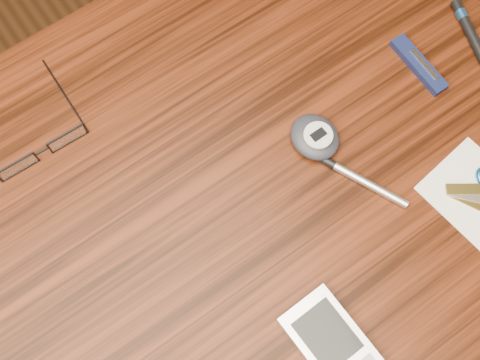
{
  "coord_description": "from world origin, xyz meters",
  "views": [
    {
      "loc": [
        -0.08,
        -0.18,
        1.44
      ],
      "look_at": [
        0.06,
        0.02,
        0.76
      ],
      "focal_mm": 45.0,
      "sensor_mm": 36.0,
      "label": 1
    }
  ],
  "objects_px": {
    "desk": "(211,245)",
    "pedometer": "(315,137)",
    "pocket_knife": "(419,65)",
    "eyeglasses": "(40,148)",
    "pda_phone": "(335,347)",
    "silver_pen": "(353,176)"
  },
  "relations": [
    {
      "from": "desk",
      "to": "pedometer",
      "type": "relative_size",
      "value": 15.23
    },
    {
      "from": "pda_phone",
      "to": "pedometer",
      "type": "relative_size",
      "value": 1.89
    },
    {
      "from": "silver_pen",
      "to": "desk",
      "type": "bearing_deg",
      "value": 163.74
    },
    {
      "from": "eyeglasses",
      "to": "pda_phone",
      "type": "relative_size",
      "value": 1.02
    },
    {
      "from": "eyeglasses",
      "to": "pda_phone",
      "type": "bearing_deg",
      "value": -69.16
    },
    {
      "from": "pda_phone",
      "to": "pedometer",
      "type": "height_order",
      "value": "pedometer"
    },
    {
      "from": "pedometer",
      "to": "eyeglasses",
      "type": "bearing_deg",
      "value": 147.39
    },
    {
      "from": "pocket_knife",
      "to": "pedometer",
      "type": "bearing_deg",
      "value": -178.32
    },
    {
      "from": "pedometer",
      "to": "silver_pen",
      "type": "distance_m",
      "value": 0.07
    },
    {
      "from": "eyeglasses",
      "to": "desk",
      "type": "bearing_deg",
      "value": -59.71
    },
    {
      "from": "eyeglasses",
      "to": "silver_pen",
      "type": "relative_size",
      "value": 1.08
    },
    {
      "from": "desk",
      "to": "silver_pen",
      "type": "distance_m",
      "value": 0.21
    },
    {
      "from": "pda_phone",
      "to": "silver_pen",
      "type": "bearing_deg",
      "value": 45.32
    },
    {
      "from": "silver_pen",
      "to": "pocket_knife",
      "type": "bearing_deg",
      "value": 23.22
    },
    {
      "from": "pocket_knife",
      "to": "silver_pen",
      "type": "bearing_deg",
      "value": -156.78
    },
    {
      "from": "desk",
      "to": "pedometer",
      "type": "height_order",
      "value": "pedometer"
    },
    {
      "from": "eyeglasses",
      "to": "pedometer",
      "type": "bearing_deg",
      "value": -32.61
    },
    {
      "from": "eyeglasses",
      "to": "pedometer",
      "type": "height_order",
      "value": "same"
    },
    {
      "from": "pocket_knife",
      "to": "silver_pen",
      "type": "relative_size",
      "value": 0.79
    },
    {
      "from": "pda_phone",
      "to": "pocket_knife",
      "type": "bearing_deg",
      "value": 34.97
    },
    {
      "from": "pedometer",
      "to": "pocket_knife",
      "type": "height_order",
      "value": "pedometer"
    },
    {
      "from": "pda_phone",
      "to": "pocket_knife",
      "type": "height_order",
      "value": "pda_phone"
    }
  ]
}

